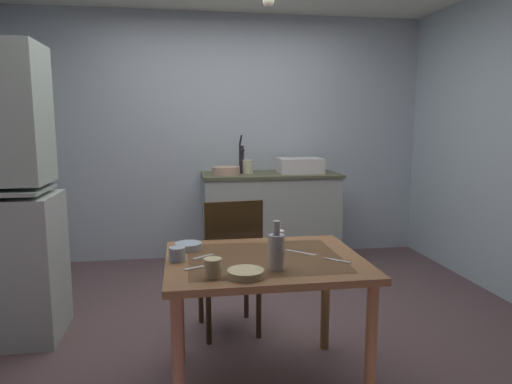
% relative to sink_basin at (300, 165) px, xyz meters
% --- Properties ---
extents(ground_plane, '(5.34, 5.34, 0.00)m').
position_rel_sink_basin_xyz_m(ground_plane, '(-0.76, -1.41, -1.01)').
color(ground_plane, brown).
extents(wall_back, '(4.44, 0.10, 2.56)m').
position_rel_sink_basin_xyz_m(wall_back, '(-0.76, 0.37, 0.27)').
color(wall_back, silver).
rests_on(wall_back, ground).
extents(counter_cabinet, '(1.38, 0.64, 0.93)m').
position_rel_sink_basin_xyz_m(counter_cabinet, '(-0.31, -0.00, -0.54)').
color(counter_cabinet, '#A9B3AC').
rests_on(counter_cabinet, ground).
extents(sink_basin, '(0.44, 0.34, 0.15)m').
position_rel_sink_basin_xyz_m(sink_basin, '(0.00, 0.00, 0.00)').
color(sink_basin, silver).
rests_on(sink_basin, counter_cabinet).
extents(hand_pump, '(0.05, 0.27, 0.39)m').
position_rel_sink_basin_xyz_m(hand_pump, '(-0.60, 0.05, 0.09)').
color(hand_pump, '#232328').
rests_on(hand_pump, counter_cabinet).
extents(mixing_bowl_counter, '(0.27, 0.27, 0.08)m').
position_rel_sink_basin_xyz_m(mixing_bowl_counter, '(-0.76, -0.05, -0.04)').
color(mixing_bowl_counter, tan).
rests_on(mixing_bowl_counter, counter_cabinet).
extents(stoneware_crock, '(0.11, 0.11, 0.14)m').
position_rel_sink_basin_xyz_m(stoneware_crock, '(-0.53, 0.02, -0.01)').
color(stoneware_crock, beige).
rests_on(stoneware_crock, counter_cabinet).
extents(dining_table, '(1.04, 0.84, 0.73)m').
position_rel_sink_basin_xyz_m(dining_table, '(-0.77, -2.24, -0.38)').
color(dining_table, brown).
rests_on(dining_table, ground).
extents(chair_far_side, '(0.44, 0.44, 0.95)m').
position_rel_sink_basin_xyz_m(chair_far_side, '(-0.89, -1.59, -0.52)').
color(chair_far_side, '#3A2919').
rests_on(chair_far_side, ground).
extents(serving_bowl_wide, '(0.17, 0.17, 0.03)m').
position_rel_sink_basin_xyz_m(serving_bowl_wide, '(-0.91, -2.53, -0.26)').
color(serving_bowl_wide, beige).
rests_on(serving_bowl_wide, dining_table).
extents(soup_bowl_small, '(0.15, 0.15, 0.04)m').
position_rel_sink_basin_xyz_m(soup_bowl_small, '(-1.17, -2.00, -0.26)').
color(soup_bowl_small, '#9EB2C6').
rests_on(soup_bowl_small, dining_table).
extents(teacup_mint, '(0.08, 0.08, 0.09)m').
position_rel_sink_basin_xyz_m(teacup_mint, '(-1.06, -2.50, -0.24)').
color(teacup_mint, beige).
rests_on(teacup_mint, dining_table).
extents(mug_dark, '(0.07, 0.07, 0.07)m').
position_rel_sink_basin_xyz_m(mug_dark, '(-0.63, -1.92, -0.25)').
color(mug_dark, white).
rests_on(mug_dark, dining_table).
extents(teacup_cream, '(0.08, 0.08, 0.07)m').
position_rel_sink_basin_xyz_m(teacup_cream, '(-0.67, -2.03, -0.24)').
color(teacup_cream, '#ADD1C1').
rests_on(teacup_cream, dining_table).
extents(mug_tall, '(0.08, 0.08, 0.07)m').
position_rel_sink_basin_xyz_m(mug_tall, '(-1.23, -2.22, -0.24)').
color(mug_tall, '#9EB2C6').
rests_on(mug_tall, dining_table).
extents(glass_bottle, '(0.08, 0.08, 0.24)m').
position_rel_sink_basin_xyz_m(glass_bottle, '(-0.75, -2.44, -0.19)').
color(glass_bottle, '#B7BCC1').
rests_on(glass_bottle, dining_table).
extents(table_knife, '(0.15, 0.14, 0.00)m').
position_rel_sink_basin_xyz_m(table_knife, '(-0.56, -2.18, -0.28)').
color(table_knife, silver).
rests_on(table_knife, dining_table).
extents(teaspoon_near_bowl, '(0.15, 0.08, 0.00)m').
position_rel_sink_basin_xyz_m(teaspoon_near_bowl, '(-1.12, -2.35, -0.28)').
color(teaspoon_near_bowl, beige).
rests_on(teaspoon_near_bowl, dining_table).
extents(teaspoon_by_cup, '(0.12, 0.09, 0.00)m').
position_rel_sink_basin_xyz_m(teaspoon_by_cup, '(-1.09, -2.17, -0.28)').
color(teaspoon_by_cup, beige).
rests_on(teaspoon_by_cup, dining_table).
extents(serving_spoon, '(0.12, 0.11, 0.00)m').
position_rel_sink_basin_xyz_m(serving_spoon, '(-0.40, -2.35, -0.28)').
color(serving_spoon, beige).
rests_on(serving_spoon, dining_table).
extents(pendant_bulb, '(0.08, 0.08, 0.08)m').
position_rel_sink_basin_xyz_m(pendant_bulb, '(-0.57, -1.25, 1.27)').
color(pendant_bulb, '#F9EFCC').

